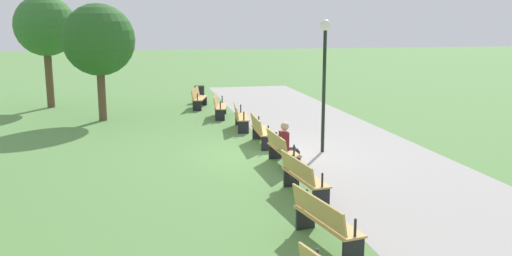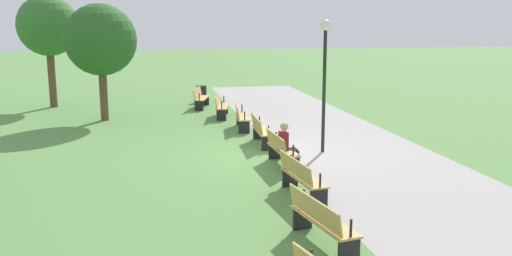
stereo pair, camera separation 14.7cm
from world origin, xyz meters
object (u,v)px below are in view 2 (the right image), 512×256
object	(u,v)px
lamp_post	(325,60)
trash_bin	(202,94)
bench_1	(221,106)
bench_3	(261,130)
bench_2	(241,116)
bench_0	(200,97)
bench_4	(281,149)
tree_0	(101,40)
bench_5	(301,177)
person_seated	(287,143)
tree_3	(48,26)
bench_6	(321,220)

from	to	relation	value
lamp_post	trash_bin	bearing A→B (deg)	-166.81
bench_1	bench_3	world-z (taller)	same
lamp_post	trash_bin	world-z (taller)	lamp_post
bench_2	bench_0	bearing A→B (deg)	-162.84
bench_1	bench_4	bearing A→B (deg)	15.03
bench_2	lamp_post	distance (m)	4.80
tree_0	trash_bin	distance (m)	6.43
bench_5	trash_bin	bearing A→B (deg)	176.42
bench_4	tree_0	size ratio (longest dim) A/B	0.39
bench_3	trash_bin	xyz separation A→B (m)	(-9.42, -0.92, -0.08)
bench_4	lamp_post	xyz separation A→B (m)	(-1.29, 1.59, 2.21)
bench_0	person_seated	bearing A→B (deg)	22.23
bench_3	tree_0	size ratio (longest dim) A/B	0.39
bench_3	tree_0	xyz separation A→B (m)	(-5.35, -5.10, 2.61)
bench_2	tree_0	xyz separation A→B (m)	(-2.77, -4.91, 2.61)
bench_1	trash_bin	distance (m)	4.31
tree_0	lamp_post	bearing A→B (deg)	45.22
bench_0	tree_3	size ratio (longest dim) A/B	0.36
bench_3	bench_5	world-z (taller)	same
bench_5	bench_4	bearing A→B (deg)	169.27
bench_0	bench_5	xyz separation A→B (m)	(12.80, 0.96, 0.00)
tree_0	bench_6	bearing A→B (deg)	19.11
bench_5	bench_6	world-z (taller)	same
bench_1	bench_5	distance (m)	10.29
bench_4	person_seated	xyz separation A→B (m)	(0.06, 0.14, 0.16)
bench_3	bench_5	distance (m)	5.16
bench_6	lamp_post	bearing A→B (deg)	150.61
bench_5	lamp_post	bearing A→B (deg)	148.83
bench_1	bench_0	bearing A→B (deg)	-156.40
bench_3	bench_6	distance (m)	7.73
bench_5	person_seated	size ratio (longest dim) A/B	1.47
bench_4	person_seated	world-z (taller)	person_seated
bench_2	bench_5	size ratio (longest dim) A/B	1.00
bench_3	trash_bin	bearing A→B (deg)	-172.25
bench_0	tree_0	distance (m)	5.26
bench_5	trash_bin	xyz separation A→B (m)	(-14.57, -0.73, -0.08)
bench_6	bench_1	bearing A→B (deg)	169.25
bench_2	tree_0	bearing A→B (deg)	-113.00
bench_4	bench_5	size ratio (longest dim) A/B	0.99
bench_5	tree_0	bearing A→B (deg)	-161.40
lamp_post	bench_3	bearing A→B (deg)	-129.12
bench_3	lamp_post	distance (m)	3.01
bench_2	trash_bin	xyz separation A→B (m)	(-6.85, -0.73, -0.08)
bench_3	bench_4	distance (m)	2.58
bench_2	bench_5	distance (m)	7.73
bench_5	tree_0	size ratio (longest dim) A/B	0.40
bench_5	lamp_post	xyz separation A→B (m)	(-3.86, 1.78, 2.21)
bench_1	person_seated	distance (m)	7.80
bench_6	trash_bin	world-z (taller)	bench_6
bench_4	trash_bin	bearing A→B (deg)	-177.75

